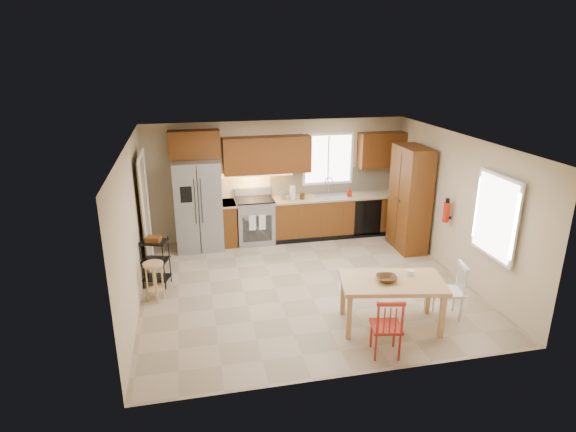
{
  "coord_description": "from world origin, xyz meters",
  "views": [
    {
      "loc": [
        -1.87,
        -7.24,
        3.84
      ],
      "look_at": [
        -0.22,
        0.4,
        1.15
      ],
      "focal_mm": 30.0,
      "sensor_mm": 36.0,
      "label": 1
    }
  ],
  "objects_px": {
    "chair_white": "(449,291)",
    "table_jar": "(410,274)",
    "bar_stool": "(155,282)",
    "range_stove": "(255,221)",
    "fire_extinguisher": "(446,212)",
    "refrigerator": "(198,205)",
    "utility_cart": "(156,263)",
    "dining_table": "(391,303)",
    "chair_red": "(386,325)",
    "soap_bottle": "(349,192)",
    "table_bowl": "(386,281)",
    "pantry": "(410,199)"
  },
  "relations": [
    {
      "from": "refrigerator",
      "to": "utility_cart",
      "type": "height_order",
      "value": "refrigerator"
    },
    {
      "from": "table_jar",
      "to": "pantry",
      "type": "bearing_deg",
      "value": 65.01
    },
    {
      "from": "chair_white",
      "to": "table_jar",
      "type": "xyz_separation_m",
      "value": [
        -0.63,
        0.04,
        0.32
      ]
    },
    {
      "from": "fire_extinguisher",
      "to": "chair_red",
      "type": "xyz_separation_m",
      "value": [
        -2.08,
        -2.29,
        -0.67
      ]
    },
    {
      "from": "range_stove",
      "to": "soap_bottle",
      "type": "xyz_separation_m",
      "value": [
        2.03,
        -0.08,
        0.54
      ]
    },
    {
      "from": "dining_table",
      "to": "chair_white",
      "type": "relative_size",
      "value": 1.7
    },
    {
      "from": "fire_extinguisher",
      "to": "dining_table",
      "type": "distance_m",
      "value": 2.5
    },
    {
      "from": "soap_bottle",
      "to": "table_bowl",
      "type": "relative_size",
      "value": 0.64
    },
    {
      "from": "fire_extinguisher",
      "to": "chair_white",
      "type": "distance_m",
      "value": 1.89
    },
    {
      "from": "pantry",
      "to": "soap_bottle",
      "type": "bearing_deg",
      "value": 136.55
    },
    {
      "from": "refrigerator",
      "to": "chair_red",
      "type": "xyz_separation_m",
      "value": [
        2.25,
        -4.27,
        -0.48
      ]
    },
    {
      "from": "soap_bottle",
      "to": "chair_red",
      "type": "distance_m",
      "value": 4.38
    },
    {
      "from": "refrigerator",
      "to": "dining_table",
      "type": "xyz_separation_m",
      "value": [
        2.6,
        -3.62,
        -0.55
      ]
    },
    {
      "from": "chair_white",
      "to": "table_bowl",
      "type": "distance_m",
      "value": 1.08
    },
    {
      "from": "dining_table",
      "to": "table_bowl",
      "type": "relative_size",
      "value": 4.94
    },
    {
      "from": "dining_table",
      "to": "utility_cart",
      "type": "height_order",
      "value": "utility_cart"
    },
    {
      "from": "bar_stool",
      "to": "table_jar",
      "type": "bearing_deg",
      "value": -0.99
    },
    {
      "from": "refrigerator",
      "to": "table_bowl",
      "type": "relative_size",
      "value": 6.14
    },
    {
      "from": "soap_bottle",
      "to": "dining_table",
      "type": "bearing_deg",
      "value": -99.2
    },
    {
      "from": "bar_stool",
      "to": "fire_extinguisher",
      "type": "bearing_deg",
      "value": 21.33
    },
    {
      "from": "chair_red",
      "to": "utility_cart",
      "type": "height_order",
      "value": "chair_red"
    },
    {
      "from": "soap_bottle",
      "to": "bar_stool",
      "type": "distance_m",
      "value": 4.54
    },
    {
      "from": "refrigerator",
      "to": "bar_stool",
      "type": "xyz_separation_m",
      "value": [
        -0.8,
        -2.11,
        -0.58
      ]
    },
    {
      "from": "fire_extinguisher",
      "to": "dining_table",
      "type": "bearing_deg",
      "value": -136.55
    },
    {
      "from": "chair_white",
      "to": "bar_stool",
      "type": "height_order",
      "value": "chair_white"
    },
    {
      "from": "refrigerator",
      "to": "dining_table",
      "type": "distance_m",
      "value": 4.49
    },
    {
      "from": "fire_extinguisher",
      "to": "chair_white",
      "type": "height_order",
      "value": "fire_extinguisher"
    },
    {
      "from": "soap_bottle",
      "to": "bar_stool",
      "type": "xyz_separation_m",
      "value": [
        -3.98,
        -2.09,
        -0.67
      ]
    },
    {
      "from": "soap_bottle",
      "to": "table_bowl",
      "type": "distance_m",
      "value": 3.66
    },
    {
      "from": "chair_white",
      "to": "range_stove",
      "type": "bearing_deg",
      "value": 44.6
    },
    {
      "from": "range_stove",
      "to": "table_jar",
      "type": "xyz_separation_m",
      "value": [
        1.77,
        -3.58,
        0.29
      ]
    },
    {
      "from": "refrigerator",
      "to": "chair_red",
      "type": "height_order",
      "value": "refrigerator"
    },
    {
      "from": "refrigerator",
      "to": "soap_bottle",
      "type": "relative_size",
      "value": 9.53
    },
    {
      "from": "range_stove",
      "to": "bar_stool",
      "type": "bearing_deg",
      "value": -131.94
    },
    {
      "from": "dining_table",
      "to": "bar_stool",
      "type": "distance_m",
      "value": 3.72
    },
    {
      "from": "refrigerator",
      "to": "table_bowl",
      "type": "xyz_separation_m",
      "value": [
        2.51,
        -3.62,
        -0.19
      ]
    },
    {
      "from": "chair_white",
      "to": "soap_bottle",
      "type": "bearing_deg",
      "value": 17.06
    },
    {
      "from": "chair_white",
      "to": "table_jar",
      "type": "distance_m",
      "value": 0.71
    },
    {
      "from": "range_stove",
      "to": "soap_bottle",
      "type": "distance_m",
      "value": 2.1
    },
    {
      "from": "range_stove",
      "to": "fire_extinguisher",
      "type": "height_order",
      "value": "fire_extinguisher"
    },
    {
      "from": "refrigerator",
      "to": "utility_cart",
      "type": "distance_m",
      "value": 1.83
    },
    {
      "from": "soap_bottle",
      "to": "pantry",
      "type": "height_order",
      "value": "pantry"
    },
    {
      "from": "table_bowl",
      "to": "utility_cart",
      "type": "height_order",
      "value": "utility_cart"
    },
    {
      "from": "utility_cart",
      "to": "dining_table",
      "type": "bearing_deg",
      "value": -13.36
    },
    {
      "from": "bar_stool",
      "to": "utility_cart",
      "type": "relative_size",
      "value": 0.77
    },
    {
      "from": "range_stove",
      "to": "table_jar",
      "type": "height_order",
      "value": "range_stove"
    },
    {
      "from": "range_stove",
      "to": "refrigerator",
      "type": "bearing_deg",
      "value": -177.01
    },
    {
      "from": "dining_table",
      "to": "utility_cart",
      "type": "bearing_deg",
      "value": 160.13
    },
    {
      "from": "chair_white",
      "to": "table_bowl",
      "type": "relative_size",
      "value": 2.9
    },
    {
      "from": "range_stove",
      "to": "utility_cart",
      "type": "relative_size",
      "value": 1.08
    }
  ]
}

